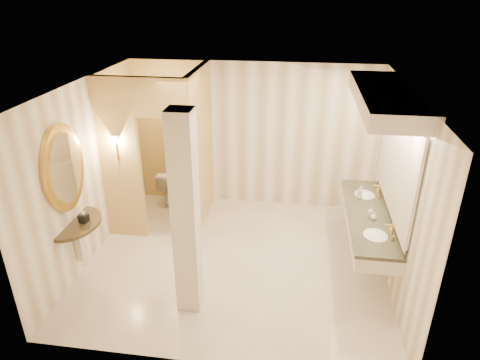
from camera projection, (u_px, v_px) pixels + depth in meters
The scene contains 16 objects.
floor at pixel (236, 260), 6.66m from camera, with size 4.50×4.50×0.00m, color #F0E3CF.
ceiling at pixel (235, 88), 5.52m from camera, with size 4.50×4.50×0.00m, color silver.
wall_back at pixel (252, 136), 7.88m from camera, with size 4.50×0.02×2.70m, color white.
wall_front at pixel (205, 267), 4.30m from camera, with size 4.50×0.02×2.70m, color white.
wall_left at pixel (87, 173), 6.38m from camera, with size 0.02×4.00×2.70m, color white.
wall_right at pixel (399, 192), 5.80m from camera, with size 0.02×4.00×2.70m, color white.
toilet_closet at pixel (177, 151), 7.08m from camera, with size 1.50×1.55×2.70m.
wall_sconce at pixel (116, 140), 6.56m from camera, with size 0.14×0.14×0.42m.
vanity at pixel (379, 166), 5.92m from camera, with size 0.75×2.41×2.09m.
console_shelf at pixel (68, 193), 5.82m from camera, with size 0.94×0.94×1.92m.
pillar at pixel (186, 217), 5.20m from camera, with size 0.30×0.30×2.70m, color silver.
tissue_box at pixel (84, 218), 6.00m from camera, with size 0.11×0.11×0.11m, color black.
toilet at pixel (171, 185), 8.28m from camera, with size 0.39×0.68×0.70m, color white.
soap_bottle_a at pixel (370, 212), 6.14m from camera, with size 0.06×0.06×0.13m, color beige.
soap_bottle_b at pixel (374, 216), 6.05m from camera, with size 0.09×0.09×0.11m, color silver.
soap_bottle_c at pixel (360, 192), 6.61m from camera, with size 0.08×0.08×0.21m, color #C6B28C.
Camera 1 is at (0.84, -5.43, 3.97)m, focal length 32.00 mm.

